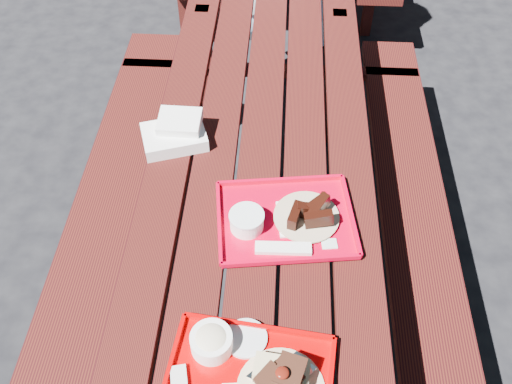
# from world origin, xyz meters

# --- Properties ---
(ground) EXTENTS (60.00, 60.00, 0.00)m
(ground) POSITION_xyz_m (0.00, 0.00, 0.00)
(ground) COLOR black
(ground) RESTS_ON ground
(picnic_table_near) EXTENTS (1.41, 2.40, 0.75)m
(picnic_table_near) POSITION_xyz_m (-0.00, 0.00, 0.56)
(picnic_table_near) COLOR #44150D
(picnic_table_near) RESTS_ON ground
(near_tray) EXTENTS (0.43, 0.35, 0.13)m
(near_tray) POSITION_xyz_m (0.01, -0.69, 0.78)
(near_tray) COLOR #B80001
(near_tray) RESTS_ON picnic_table_near
(far_tray) EXTENTS (0.44, 0.36, 0.07)m
(far_tray) POSITION_xyz_m (0.08, -0.21, 0.77)
(far_tray) COLOR red
(far_tray) RESTS_ON picnic_table_near
(white_cloth) EXTENTS (0.24, 0.21, 0.08)m
(white_cloth) POSITION_xyz_m (-0.29, 0.13, 0.79)
(white_cloth) COLOR white
(white_cloth) RESTS_ON picnic_table_near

